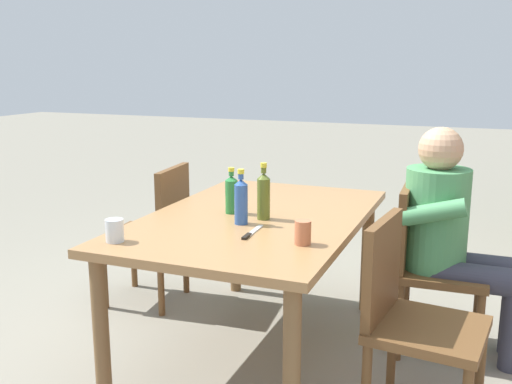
{
  "coord_description": "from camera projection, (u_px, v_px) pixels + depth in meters",
  "views": [
    {
      "loc": [
        2.66,
        1.06,
        1.48
      ],
      "look_at": [
        0.0,
        0.0,
        0.86
      ],
      "focal_mm": 41.13,
      "sensor_mm": 36.0,
      "label": 1
    }
  ],
  "objects": [
    {
      "name": "cup_glass",
      "position": [
        115.0,
        231.0,
        2.51
      ],
      "size": [
        0.08,
        0.08,
        0.1
      ],
      "primitive_type": "cylinder",
      "color": "silver",
      "rests_on": "dining_table"
    },
    {
      "name": "table_knife",
      "position": [
        251.0,
        233.0,
        2.63
      ],
      "size": [
        0.24,
        0.03,
        0.01
      ],
      "color": "silver",
      "rests_on": "dining_table"
    },
    {
      "name": "chair_far_right",
      "position": [
        409.0,
        312.0,
        2.39
      ],
      "size": [
        0.49,
        0.49,
        0.87
      ],
      "color": "brown",
      "rests_on": "ground_plane"
    },
    {
      "name": "chair_far_left",
      "position": [
        427.0,
        259.0,
        3.04
      ],
      "size": [
        0.46,
        0.46,
        0.87
      ],
      "color": "brown",
      "rests_on": "ground_plane"
    },
    {
      "name": "ground_plane",
      "position": [
        256.0,
        349.0,
        3.11
      ],
      "size": [
        24.0,
        24.0,
        0.0
      ],
      "primitive_type": "plane",
      "color": "gray"
    },
    {
      "name": "bottle_olive",
      "position": [
        264.0,
        195.0,
        2.86
      ],
      "size": [
        0.06,
        0.06,
        0.28
      ],
      "color": "#566623",
      "rests_on": "dining_table"
    },
    {
      "name": "cup_terracotta",
      "position": [
        303.0,
        233.0,
        2.47
      ],
      "size": [
        0.07,
        0.07,
        0.1
      ],
      "primitive_type": "cylinder",
      "color": "#BC6B47",
      "rests_on": "dining_table"
    },
    {
      "name": "person_in_white_shirt",
      "position": [
        451.0,
        231.0,
        2.97
      ],
      "size": [
        0.47,
        0.61,
        1.18
      ],
      "color": "#4C935B",
      "rests_on": "ground_plane"
    },
    {
      "name": "dining_table",
      "position": [
        256.0,
        231.0,
        2.97
      ],
      "size": [
        1.61,
        1.03,
        0.74
      ],
      "color": "#A37547",
      "rests_on": "ground_plane"
    },
    {
      "name": "bottle_blue",
      "position": [
        241.0,
        201.0,
        2.77
      ],
      "size": [
        0.06,
        0.06,
        0.26
      ],
      "color": "#2D56A3",
      "rests_on": "dining_table"
    },
    {
      "name": "chair_near_left",
      "position": [
        156.0,
        227.0,
        3.64
      ],
      "size": [
        0.48,
        0.48,
        0.87
      ],
      "color": "brown",
      "rests_on": "ground_plane"
    },
    {
      "name": "bottle_green",
      "position": [
        231.0,
        194.0,
        2.98
      ],
      "size": [
        0.06,
        0.06,
        0.24
      ],
      "color": "#287A38",
      "rests_on": "dining_table"
    }
  ]
}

